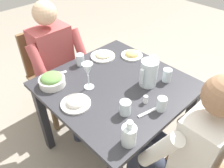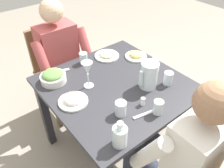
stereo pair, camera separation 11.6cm
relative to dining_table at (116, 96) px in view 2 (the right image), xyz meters
name	(u,v)px [view 2 (the right image)]	position (x,y,z in m)	size (l,w,h in m)	color
ground_plane	(115,147)	(0.00, 0.00, -0.62)	(8.00, 8.00, 0.00)	gray
dining_table	(116,96)	(0.00, 0.00, 0.00)	(0.94, 0.94, 0.74)	#2D2D33
chair_near	(56,66)	(0.09, -0.80, -0.12)	(0.40, 0.40, 0.88)	brown
diner_near	(65,63)	(0.09, -0.60, 0.03)	(0.48, 0.53, 1.18)	#B24C4C
diner_far	(178,150)	(0.03, 0.60, 0.03)	(0.48, 0.53, 1.18)	silver
water_pitcher	(149,75)	(-0.16, 0.15, 0.21)	(0.16, 0.12, 0.19)	silver
salad_bowl	(53,77)	(0.33, -0.30, 0.16)	(0.18, 0.18, 0.09)	white
plate_fries	(136,55)	(-0.36, -0.17, 0.13)	(0.18, 0.18, 0.05)	white
plate_beans	(107,55)	(-0.18, -0.33, 0.13)	(0.20, 0.20, 0.04)	white
plate_yoghurt	(73,100)	(0.33, -0.03, 0.14)	(0.19, 0.19, 0.06)	white
water_glass_near_right	(83,58)	(0.03, -0.37, 0.16)	(0.06, 0.06, 0.09)	silver
water_glass_by_pitcher	(156,64)	(-0.37, 0.04, 0.16)	(0.06, 0.06, 0.09)	silver
water_glass_near_left	(158,107)	(-0.02, 0.37, 0.16)	(0.06, 0.06, 0.09)	silver
water_glass_center	(121,108)	(0.16, 0.24, 0.16)	(0.07, 0.07, 0.09)	silver
water_glass_far_right	(168,78)	(-0.29, 0.22, 0.17)	(0.06, 0.06, 0.10)	silver
wine_glass	(87,69)	(0.16, -0.10, 0.26)	(0.08, 0.08, 0.20)	silver
oil_carafe	(120,137)	(0.31, 0.40, 0.17)	(0.08, 0.08, 0.16)	silver
salt_shaker	(143,101)	(0.00, 0.27, 0.14)	(0.03, 0.03, 0.05)	white
fork_near	(106,55)	(-0.18, -0.35, 0.12)	(0.17, 0.03, 0.01)	silver
knife_near	(146,114)	(0.04, 0.34, 0.12)	(0.18, 0.02, 0.01)	silver
fork_far	(58,72)	(0.25, -0.39, 0.12)	(0.17, 0.03, 0.01)	silver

